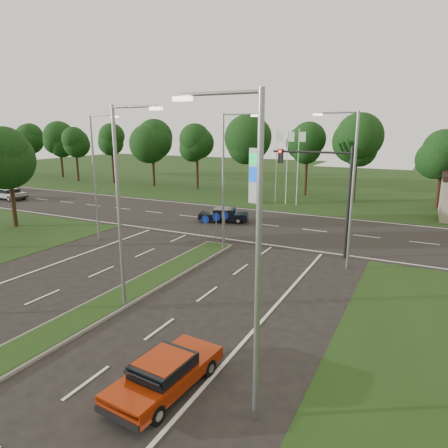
% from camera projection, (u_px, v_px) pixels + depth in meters
% --- Properties ---
extents(verge_far, '(160.00, 50.00, 0.02)m').
position_uv_depth(verge_far, '(334.00, 182.00, 61.28)').
color(verge_far, '#1C3411').
rests_on(verge_far, ground).
extents(cross_road, '(160.00, 12.00, 0.02)m').
position_uv_depth(cross_road, '(257.00, 224.00, 34.43)').
color(cross_road, black).
rests_on(cross_road, ground).
extents(median_kerb, '(2.00, 26.00, 0.12)m').
position_uv_depth(median_kerb, '(79.00, 320.00, 17.10)').
color(median_kerb, slate).
rests_on(median_kerb, ground).
extents(streetlight_median_near, '(2.53, 0.22, 9.00)m').
position_uv_depth(streetlight_median_near, '(122.00, 199.00, 17.22)').
color(streetlight_median_near, gray).
rests_on(streetlight_median_near, ground).
extents(streetlight_median_far, '(2.53, 0.22, 9.00)m').
position_uv_depth(streetlight_median_far, '(226.00, 175.00, 25.88)').
color(streetlight_median_far, gray).
rests_on(streetlight_median_far, ground).
extents(streetlight_left_far, '(2.53, 0.22, 9.00)m').
position_uv_depth(streetlight_left_far, '(96.00, 171.00, 28.25)').
color(streetlight_left_far, gray).
rests_on(streetlight_left_far, ground).
extents(streetlight_right_far, '(2.53, 0.22, 9.00)m').
position_uv_depth(streetlight_right_far, '(350.00, 183.00, 22.43)').
color(streetlight_right_far, gray).
rests_on(streetlight_right_far, ground).
extents(streetlight_right_near, '(2.53, 0.22, 9.00)m').
position_uv_depth(streetlight_right_near, '(251.00, 247.00, 10.30)').
color(streetlight_right_near, gray).
rests_on(streetlight_right_near, ground).
extents(traffic_signal, '(5.10, 0.42, 7.00)m').
position_uv_depth(traffic_signal, '(328.00, 184.00, 24.97)').
color(traffic_signal, black).
rests_on(traffic_signal, ground).
extents(median_signs, '(1.16, 1.76, 2.38)m').
position_uv_depth(median_signs, '(215.00, 223.00, 27.45)').
color(median_signs, gray).
rests_on(median_signs, ground).
extents(gas_pylon, '(5.80, 1.26, 8.00)m').
position_uv_depth(gas_pylon, '(257.00, 174.00, 43.20)').
color(gas_pylon, silver).
rests_on(gas_pylon, ground).
extents(tree_left_far, '(5.20, 5.20, 8.86)m').
position_uv_depth(tree_left_far, '(6.00, 153.00, 32.20)').
color(tree_left_far, black).
rests_on(tree_left_far, ground).
extents(treeline_far, '(6.00, 6.00, 9.90)m').
position_uv_depth(treeline_far, '(311.00, 139.00, 46.59)').
color(treeline_far, black).
rests_on(treeline_far, ground).
extents(red_sedan, '(2.00, 4.24, 1.13)m').
position_uv_depth(red_sedan, '(165.00, 373.00, 12.48)').
color(red_sedan, maroon).
rests_on(red_sedan, ground).
extents(navy_sedan, '(4.58, 3.04, 1.17)m').
position_uv_depth(navy_sedan, '(224.00, 215.00, 35.16)').
color(navy_sedan, black).
rests_on(navy_sedan, ground).
extents(far_car_a, '(4.53, 2.12, 1.28)m').
position_uv_depth(far_car_a, '(9.00, 194.00, 46.11)').
color(far_car_a, '#ABABAB').
rests_on(far_car_a, ground).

